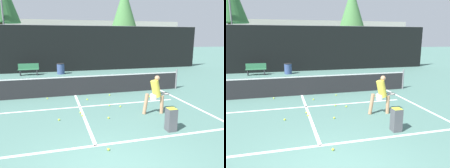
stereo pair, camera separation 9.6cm
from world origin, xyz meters
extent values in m
cube|color=white|center=(0.00, 1.43, 0.00)|extent=(11.00, 0.10, 0.01)
cube|color=white|center=(0.00, 4.78, 0.00)|extent=(8.25, 0.10, 0.01)
cube|color=white|center=(0.00, 4.04, 0.00)|extent=(0.10, 5.22, 0.01)
cube|color=white|center=(4.51, 4.04, 0.00)|extent=(0.10, 6.22, 0.01)
cylinder|color=slate|center=(5.50, 6.65, 0.53)|extent=(0.09, 0.09, 1.07)
cube|color=#232326|center=(0.00, 6.65, 0.47)|extent=(11.00, 0.02, 0.95)
cube|color=white|center=(0.00, 6.65, 0.92)|extent=(11.00, 0.03, 0.06)
cube|color=black|center=(0.00, 14.46, 1.83)|extent=(24.00, 0.06, 3.66)
cylinder|color=slate|center=(0.00, 14.46, 3.68)|extent=(24.00, 0.04, 0.04)
cylinder|color=tan|center=(2.86, 3.25, 0.34)|extent=(0.13, 0.13, 0.67)
cylinder|color=tan|center=(2.24, 3.33, 0.39)|extent=(0.25, 0.16, 0.78)
cylinder|color=white|center=(2.54, 3.29, 0.64)|extent=(0.28, 0.28, 0.20)
cylinder|color=yellow|center=(2.60, 3.28, 0.95)|extent=(0.42, 0.31, 0.67)
sphere|color=tan|center=(2.64, 3.28, 1.34)|extent=(0.19, 0.19, 0.19)
cylinder|color=#262628|center=(2.77, 3.49, 0.69)|extent=(0.30, 0.07, 0.03)
torus|color=#262628|center=(3.07, 3.45, 0.69)|extent=(0.38, 0.38, 0.02)
cylinder|color=beige|center=(3.07, 3.45, 0.69)|extent=(0.29, 0.29, 0.01)
sphere|color=#D1E033|center=(-1.30, 6.34, 0.03)|extent=(0.07, 0.07, 0.07)
sphere|color=#D1E033|center=(0.44, 5.68, 0.03)|extent=(0.07, 0.07, 0.07)
sphere|color=#D1E033|center=(3.37, 5.39, 0.03)|extent=(0.07, 0.07, 0.07)
sphere|color=#D1E033|center=(-0.87, 3.48, 0.03)|extent=(0.07, 0.07, 0.07)
sphere|color=#D1E033|center=(0.26, 1.10, 0.03)|extent=(0.07, 0.07, 0.07)
sphere|color=#D1E033|center=(0.80, 3.21, 0.03)|extent=(0.07, 0.07, 0.07)
sphere|color=#D1E033|center=(-0.07, 4.01, 0.03)|extent=(0.07, 0.07, 0.07)
sphere|color=#D1E033|center=(1.60, 6.15, 0.03)|extent=(0.07, 0.07, 0.07)
sphere|color=#D1E033|center=(-0.05, 3.69, 0.03)|extent=(0.07, 0.07, 0.07)
sphere|color=#D1E033|center=(1.19, 4.59, 0.03)|extent=(0.07, 0.07, 0.07)
sphere|color=#D1E033|center=(1.58, 4.32, 0.03)|extent=(0.07, 0.07, 0.07)
cube|color=#4C4C51|center=(2.39, 1.77, 0.35)|extent=(0.28, 0.28, 0.70)
cube|color=#D1E033|center=(2.39, 1.77, 0.68)|extent=(0.25, 0.25, 0.06)
cube|color=#33724C|center=(-2.74, 13.26, 0.44)|extent=(1.46, 0.38, 0.04)
cube|color=#33724C|center=(-2.73, 13.44, 0.65)|extent=(1.45, 0.06, 0.42)
cube|color=#333338|center=(-3.32, 13.26, 0.22)|extent=(0.06, 0.32, 0.44)
cube|color=#333338|center=(-2.15, 13.25, 0.22)|extent=(0.06, 0.32, 0.44)
cylinder|color=#384C7F|center=(-0.42, 13.24, 0.39)|extent=(0.56, 0.56, 0.77)
cylinder|color=black|center=(-0.42, 13.24, 0.79)|extent=(0.58, 0.58, 0.04)
cube|color=black|center=(3.80, 17.17, 0.45)|extent=(1.72, 4.32, 0.90)
cube|color=#1E2328|center=(3.80, 16.95, 1.20)|extent=(1.44, 2.59, 0.60)
cylinder|color=black|center=(4.57, 18.55, 0.30)|extent=(0.18, 0.60, 0.60)
cylinder|color=black|center=(4.57, 15.79, 0.30)|extent=(0.18, 0.60, 0.60)
cylinder|color=slate|center=(-5.19, 19.12, 3.56)|extent=(0.16, 0.16, 7.12)
cylinder|color=brown|center=(-5.74, 20.83, 2.09)|extent=(0.28, 0.28, 4.18)
cylinder|color=brown|center=(7.08, 20.64, 1.72)|extent=(0.28, 0.28, 3.44)
cone|color=#477F42|center=(7.08, 20.64, 5.85)|extent=(3.10, 3.10, 4.82)
cube|color=#B2ADA3|center=(0.00, 28.50, 2.52)|extent=(36.00, 2.40, 5.04)
camera|label=1|loc=(-0.96, -3.75, 2.80)|focal=35.00mm
camera|label=2|loc=(-0.87, -3.77, 2.80)|focal=35.00mm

